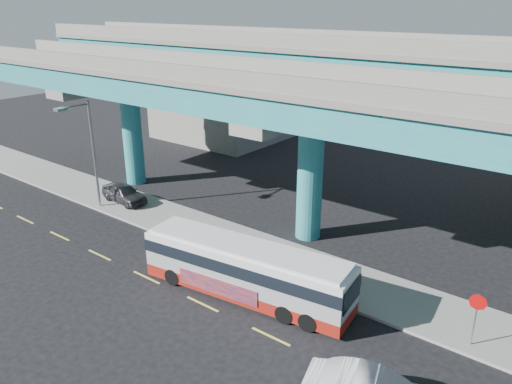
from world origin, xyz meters
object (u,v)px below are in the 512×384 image
Objects in this scene: transit_bus at (246,268)px; parked_car at (124,193)px; street_lamp at (85,141)px; stop_sign at (477,309)px.

transit_bus is 2.78× the size of parked_car.
parked_car is 4.67m from street_lamp.
street_lamp reaches higher than parked_car.
transit_bus is 4.51× the size of stop_sign.
street_lamp is (-0.78, -2.05, 4.12)m from parked_car.
parked_car is 24.07m from stop_sign.
street_lamp reaches higher than transit_bus.
street_lamp is at bearing 162.76° from parked_car.
stop_sign is at bearing 7.86° from transit_bus.
transit_bus reaches higher than stop_sign.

